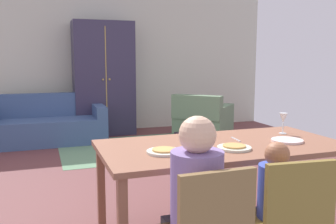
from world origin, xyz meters
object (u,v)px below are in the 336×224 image
object	(u,v)px
plate_near_man	(164,152)
plate_near_child	(234,148)
person_child	(272,218)
armoire	(104,79)
handbag	(185,140)
armchair	(203,122)
dining_table	(223,152)
couch	(46,125)
person_man	(194,217)
wine_glass	(283,119)
dining_chair_child	(288,220)
plate_near_woman	(287,140)

from	to	relation	value
plate_near_man	plate_near_child	distance (m)	0.53
person_child	armoire	xyz separation A→B (m)	(-0.20, 5.09, 0.62)
handbag	armchair	bearing A→B (deg)	42.04
dining_table	couch	world-z (taller)	couch
handbag	person_man	bearing A→B (deg)	-110.99
plate_near_child	wine_glass	bearing A→B (deg)	27.68
handbag	dining_chair_child	bearing A→B (deg)	-102.65
plate_near_child	handbag	world-z (taller)	plate_near_child
dining_chair_child	armchair	xyz separation A→B (m)	(1.34, 4.13, -0.17)
person_child	armoire	size ratio (longest dim) A/B	0.44
armchair	person_child	bearing A→B (deg)	-108.50
plate_near_man	dining_chair_child	world-z (taller)	dining_chair_child
person_man	armoire	size ratio (longest dim) A/B	0.53
armchair	plate_near_man	bearing A→B (deg)	-118.49
wine_glass	handbag	size ratio (longest dim) A/B	0.58
couch	armoire	bearing A→B (deg)	22.18
person_child	person_man	bearing A→B (deg)	179.43
wine_glass	person_man	bearing A→B (deg)	-145.15
handbag	plate_near_man	bearing A→B (deg)	-114.42
plate_near_man	person_man	size ratio (longest dim) A/B	0.23
plate_near_man	wine_glass	size ratio (longest dim) A/B	1.34
dining_table	plate_near_woman	bearing A→B (deg)	-10.80
dining_table	couch	size ratio (longest dim) A/B	0.98
person_man	dining_table	bearing A→B (deg)	51.65
plate_near_man	handbag	bearing A→B (deg)	65.58
plate_near_man	couch	world-z (taller)	couch
plate_near_woman	handbag	bearing A→B (deg)	84.31
dining_table	wine_glass	size ratio (longest dim) A/B	10.25
dining_table	person_man	size ratio (longest dim) A/B	1.72
plate_near_child	handbag	bearing A→B (deg)	74.84
couch	plate_near_child	bearing A→B (deg)	-73.21
plate_near_man	plate_near_child	size ratio (longest dim) A/B	1.00
dining_chair_child	person_child	size ratio (longest dim) A/B	0.94
plate_near_man	couch	size ratio (longest dim) A/B	0.13
plate_near_child	wine_glass	xyz separation A→B (m)	(0.69, 0.36, 0.12)
wine_glass	person_man	world-z (taller)	person_man
plate_near_child	armoire	xyz separation A→B (m)	(-0.20, 4.60, 0.28)
couch	armchair	xyz separation A→B (m)	(2.59, -0.70, 0.02)
dining_chair_child	person_child	bearing A→B (deg)	86.52
plate_near_man	armchair	bearing A→B (deg)	61.51
plate_near_man	armchair	world-z (taller)	armchair
couch	armoire	size ratio (longest dim) A/B	0.93
plate_near_child	wine_glass	size ratio (longest dim) A/B	1.34
wine_glass	dining_chair_child	bearing A→B (deg)	-124.26
plate_near_man	dining_table	bearing A→B (deg)	12.89
armoire	plate_near_woman	bearing A→B (deg)	-80.95
plate_near_woman	handbag	world-z (taller)	plate_near_woman
wine_glass	dining_table	bearing A→B (deg)	-165.30
plate_near_man	dining_chair_child	distance (m)	0.93
plate_near_woman	couch	distance (m)	4.49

